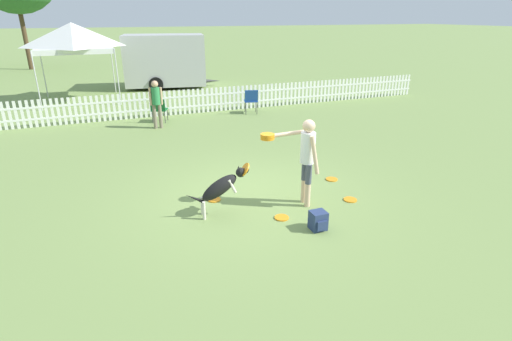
{
  "coord_description": "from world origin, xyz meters",
  "views": [
    {
      "loc": [
        -2.69,
        -6.97,
        3.51
      ],
      "look_at": [
        -0.13,
        -0.62,
        0.82
      ],
      "focal_mm": 28.0,
      "sensor_mm": 36.0,
      "label": 1
    }
  ],
  "objects_px": {
    "leaping_dog": "(221,187)",
    "frisbee_near_handler": "(350,200)",
    "frisbee_midfield": "(282,218)",
    "folding_chair_blue_left": "(159,108)",
    "folding_chair_center": "(251,99)",
    "equipment_trailer": "(165,60)",
    "canopy_tent_main": "(73,37)",
    "frisbee_far_scatter": "(332,179)",
    "handler_person": "(304,152)",
    "spectator_standing": "(156,100)",
    "frisbee_near_dog": "(214,200)",
    "backpack_on_grass": "(318,221)"
  },
  "relations": [
    {
      "from": "frisbee_far_scatter",
      "to": "spectator_standing",
      "type": "height_order",
      "value": "spectator_standing"
    },
    {
      "from": "leaping_dog",
      "to": "frisbee_near_dog",
      "type": "relative_size",
      "value": 4.58
    },
    {
      "from": "frisbee_near_handler",
      "to": "frisbee_midfield",
      "type": "relative_size",
      "value": 1.0
    },
    {
      "from": "frisbee_midfield",
      "to": "folding_chair_center",
      "type": "relative_size",
      "value": 0.29
    },
    {
      "from": "leaping_dog",
      "to": "frisbee_near_handler",
      "type": "height_order",
      "value": "leaping_dog"
    },
    {
      "from": "canopy_tent_main",
      "to": "frisbee_midfield",
      "type": "bearing_deg",
      "value": -75.26
    },
    {
      "from": "frisbee_midfield",
      "to": "equipment_trailer",
      "type": "xyz_separation_m",
      "value": [
        0.62,
        15.0,
        1.34
      ]
    },
    {
      "from": "backpack_on_grass",
      "to": "handler_person",
      "type": "bearing_deg",
      "value": 77.89
    },
    {
      "from": "backpack_on_grass",
      "to": "spectator_standing",
      "type": "xyz_separation_m",
      "value": [
        -1.5,
        7.77,
        0.76
      ]
    },
    {
      "from": "backpack_on_grass",
      "to": "canopy_tent_main",
      "type": "xyz_separation_m",
      "value": [
        -3.82,
        13.52,
        2.45
      ]
    },
    {
      "from": "spectator_standing",
      "to": "equipment_trailer",
      "type": "xyz_separation_m",
      "value": [
        1.7,
        7.83,
        0.43
      ]
    },
    {
      "from": "frisbee_near_handler",
      "to": "frisbee_midfield",
      "type": "bearing_deg",
      "value": -173.98
    },
    {
      "from": "frisbee_near_handler",
      "to": "leaping_dog",
      "type": "bearing_deg",
      "value": 171.56
    },
    {
      "from": "handler_person",
      "to": "leaping_dog",
      "type": "relative_size",
      "value": 1.41
    },
    {
      "from": "handler_person",
      "to": "folding_chair_center",
      "type": "xyz_separation_m",
      "value": [
        1.87,
        7.54,
        -0.54
      ]
    },
    {
      "from": "spectator_standing",
      "to": "backpack_on_grass",
      "type": "bearing_deg",
      "value": 104.89
    },
    {
      "from": "folding_chair_blue_left",
      "to": "folding_chair_center",
      "type": "distance_m",
      "value": 3.41
    },
    {
      "from": "frisbee_near_handler",
      "to": "folding_chair_blue_left",
      "type": "relative_size",
      "value": 0.32
    },
    {
      "from": "frisbee_midfield",
      "to": "spectator_standing",
      "type": "distance_m",
      "value": 7.31
    },
    {
      "from": "frisbee_near_dog",
      "to": "spectator_standing",
      "type": "height_order",
      "value": "spectator_standing"
    },
    {
      "from": "equipment_trailer",
      "to": "folding_chair_blue_left",
      "type": "bearing_deg",
      "value": -91.24
    },
    {
      "from": "canopy_tent_main",
      "to": "spectator_standing",
      "type": "xyz_separation_m",
      "value": [
        2.32,
        -5.75,
        -1.69
      ]
    },
    {
      "from": "canopy_tent_main",
      "to": "spectator_standing",
      "type": "distance_m",
      "value": 6.43
    },
    {
      "from": "handler_person",
      "to": "folding_chair_center",
      "type": "relative_size",
      "value": 1.88
    },
    {
      "from": "frisbee_midfield",
      "to": "folding_chair_blue_left",
      "type": "xyz_separation_m",
      "value": [
        -0.92,
        7.92,
        0.48
      ]
    },
    {
      "from": "folding_chair_blue_left",
      "to": "leaping_dog",
      "type": "bearing_deg",
      "value": 111.49
    },
    {
      "from": "frisbee_near_dog",
      "to": "frisbee_midfield",
      "type": "relative_size",
      "value": 1.0
    },
    {
      "from": "frisbee_midfield",
      "to": "frisbee_far_scatter",
      "type": "bearing_deg",
      "value": 33.77
    },
    {
      "from": "handler_person",
      "to": "frisbee_far_scatter",
      "type": "xyz_separation_m",
      "value": [
        1.21,
        0.84,
        -1.07
      ]
    },
    {
      "from": "canopy_tent_main",
      "to": "frisbee_far_scatter",
      "type": "bearing_deg",
      "value": -65.85
    },
    {
      "from": "frisbee_far_scatter",
      "to": "spectator_standing",
      "type": "relative_size",
      "value": 0.17
    },
    {
      "from": "frisbee_far_scatter",
      "to": "folding_chair_blue_left",
      "type": "height_order",
      "value": "folding_chair_blue_left"
    },
    {
      "from": "leaping_dog",
      "to": "canopy_tent_main",
      "type": "bearing_deg",
      "value": -162.43
    },
    {
      "from": "leaping_dog",
      "to": "frisbee_far_scatter",
      "type": "xyz_separation_m",
      "value": [
        2.81,
        0.68,
        -0.56
      ]
    },
    {
      "from": "frisbee_midfield",
      "to": "folding_chair_blue_left",
      "type": "distance_m",
      "value": 7.98
    },
    {
      "from": "frisbee_far_scatter",
      "to": "canopy_tent_main",
      "type": "xyz_separation_m",
      "value": [
        -5.24,
        11.69,
        2.6
      ]
    },
    {
      "from": "leaping_dog",
      "to": "spectator_standing",
      "type": "distance_m",
      "value": 6.63
    },
    {
      "from": "leaping_dog",
      "to": "frisbee_near_handler",
      "type": "xyz_separation_m",
      "value": [
        2.58,
        -0.38,
        -0.56
      ]
    },
    {
      "from": "frisbee_near_handler",
      "to": "frisbee_near_dog",
      "type": "xyz_separation_m",
      "value": [
        -2.55,
        1.04,
        0.0
      ]
    },
    {
      "from": "folding_chair_center",
      "to": "equipment_trailer",
      "type": "xyz_separation_m",
      "value": [
        -1.88,
        7.07,
        0.81
      ]
    },
    {
      "from": "equipment_trailer",
      "to": "frisbee_midfield",
      "type": "bearing_deg",
      "value": -81.39
    },
    {
      "from": "frisbee_far_scatter",
      "to": "equipment_trailer",
      "type": "bearing_deg",
      "value": 95.08
    },
    {
      "from": "frisbee_near_handler",
      "to": "frisbee_near_dog",
      "type": "height_order",
      "value": "same"
    },
    {
      "from": "frisbee_midfield",
      "to": "folding_chair_center",
      "type": "distance_m",
      "value": 8.33
    },
    {
      "from": "frisbee_near_dog",
      "to": "equipment_trailer",
      "type": "bearing_deg",
      "value": 83.57
    },
    {
      "from": "frisbee_midfield",
      "to": "leaping_dog",
      "type": "bearing_deg",
      "value": 150.29
    },
    {
      "from": "frisbee_near_dog",
      "to": "spectator_standing",
      "type": "xyz_separation_m",
      "value": [
        -0.14,
        5.96,
        0.92
      ]
    },
    {
      "from": "folding_chair_blue_left",
      "to": "frisbee_midfield",
      "type": "bearing_deg",
      "value": 118.51
    },
    {
      "from": "frisbee_near_dog",
      "to": "canopy_tent_main",
      "type": "relative_size",
      "value": 0.08
    },
    {
      "from": "handler_person",
      "to": "frisbee_far_scatter",
      "type": "distance_m",
      "value": 1.83
    }
  ]
}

